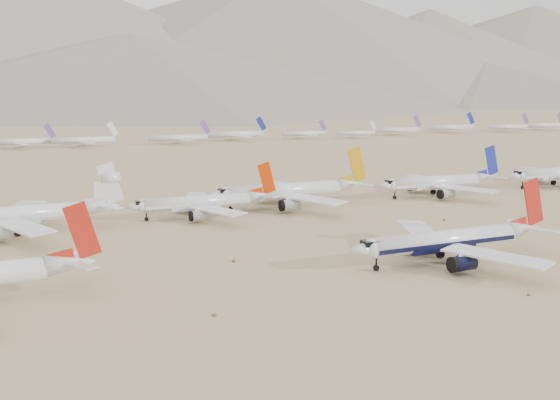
% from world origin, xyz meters
% --- Properties ---
extents(ground, '(7000.00, 7000.00, 0.00)m').
position_xyz_m(ground, '(0.00, 0.00, 0.00)').
color(ground, '#957C56').
rests_on(ground, ground).
extents(main_airliner, '(47.83, 46.71, 16.88)m').
position_xyz_m(main_airliner, '(12.78, -3.66, 4.64)').
color(main_airliner, silver).
rests_on(main_airliner, ground).
extents(row2_navy_widebody, '(47.31, 46.27, 16.83)m').
position_xyz_m(row2_navy_widebody, '(63.34, 65.40, 4.70)').
color(row2_navy_widebody, silver).
rests_on(row2_navy_widebody, ground).
extents(row2_gold_tail, '(50.96, 49.84, 18.14)m').
position_xyz_m(row2_gold_tail, '(7.34, 67.69, 5.07)').
color(row2_gold_tail, silver).
rests_on(row2_gold_tail, ground).
extents(row2_orange_tail, '(42.36, 41.43, 15.11)m').
position_xyz_m(row2_orange_tail, '(-22.29, 63.64, 4.24)').
color(row2_orange_tail, silver).
rests_on(row2_orange_tail, ground).
extents(row2_white_trijet, '(49.20, 48.09, 17.44)m').
position_xyz_m(row2_white_trijet, '(-71.05, 61.59, 5.05)').
color(row2_white_trijet, silver).
rests_on(row2_white_trijet, ground).
extents(distant_storage_row, '(661.53, 66.67, 15.06)m').
position_xyz_m(distant_storage_row, '(57.89, 310.96, 4.46)').
color(distant_storage_row, silver).
rests_on(distant_storage_row, ground).
extents(mountain_range, '(7354.00, 3024.00, 470.00)m').
position_xyz_m(mountain_range, '(70.18, 1648.01, 190.32)').
color(mountain_range, slate).
rests_on(mountain_range, ground).
extents(foothills, '(4637.50, 1395.00, 155.00)m').
position_xyz_m(foothills, '(526.68, 1100.00, 67.15)').
color(foothills, slate).
rests_on(foothills, ground).
extents(desert_scrub, '(247.37, 121.67, 0.63)m').
position_xyz_m(desert_scrub, '(-11.08, -26.49, 0.28)').
color(desert_scrub, brown).
rests_on(desert_scrub, ground).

